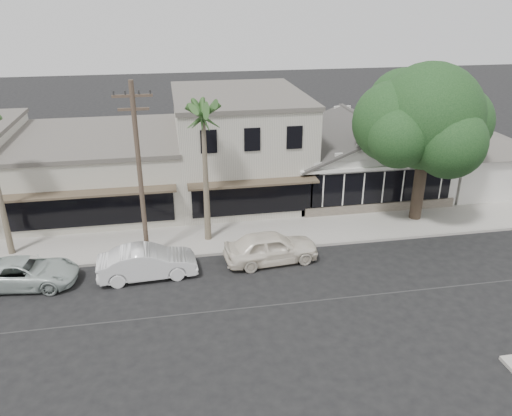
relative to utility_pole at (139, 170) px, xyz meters
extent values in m
plane|color=black|center=(9.00, -5.20, -4.79)|extent=(140.00, 140.00, 0.00)
cube|color=#9E9991|center=(1.00, 1.55, -4.71)|extent=(90.00, 3.50, 0.15)
cube|color=silver|center=(14.00, 7.30, -3.29)|extent=(10.00, 8.00, 3.00)
cube|color=black|center=(14.00, 3.24, -3.04)|extent=(8.80, 0.10, 2.00)
cube|color=#60564C|center=(14.00, 3.25, -4.44)|extent=(9.60, 0.18, 0.70)
cube|color=silver|center=(22.20, 6.30, -3.29)|extent=(6.00, 6.00, 3.00)
cube|color=beige|center=(6.00, 8.30, -1.54)|extent=(8.00, 10.00, 6.50)
cube|color=#B0AC9E|center=(-3.00, 8.30, -2.69)|extent=(10.00, 10.00, 4.20)
cylinder|color=brown|center=(0.00, 0.00, -0.29)|extent=(0.24, 0.24, 9.00)
cube|color=brown|center=(0.00, 0.00, 3.51)|extent=(1.80, 0.12, 0.12)
cube|color=brown|center=(0.00, 0.00, 2.91)|extent=(1.40, 0.12, 0.12)
imported|color=white|center=(6.15, -1.38, -3.99)|extent=(4.86, 2.32, 1.60)
imported|color=white|center=(0.06, -1.78, -4.02)|extent=(4.73, 1.90, 1.53)
imported|color=#AFBCB7|center=(-5.50, -1.54, -4.13)|extent=(4.97, 2.72, 1.32)
cylinder|color=#413327|center=(15.66, 2.01, -2.97)|extent=(0.68, 0.68, 3.65)
sphere|color=#143315|center=(15.66, 2.01, 1.48)|extent=(5.93, 5.93, 5.93)
sphere|color=#143315|center=(17.71, 2.70, 0.91)|extent=(4.33, 4.33, 4.33)
sphere|color=#143315|center=(13.83, 2.47, 1.14)|extent=(4.56, 4.56, 4.56)
sphere|color=#143315|center=(16.11, 0.30, 0.45)|extent=(3.87, 3.87, 3.87)
sphere|color=#143315|center=(14.97, 3.84, 1.82)|extent=(4.10, 4.10, 4.10)
sphere|color=#143315|center=(17.02, 3.61, 2.28)|extent=(3.65, 3.65, 3.65)
sphere|color=#143315|center=(13.61, 1.10, 0.68)|extent=(3.42, 3.42, 3.42)
cone|color=#726651|center=(3.22, 1.43, -1.38)|extent=(0.37, 0.37, 6.81)
cone|color=#726651|center=(-6.93, 1.59, -1.45)|extent=(0.33, 0.33, 6.67)
camera|label=1|loc=(1.48, -23.05, 7.76)|focal=35.00mm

